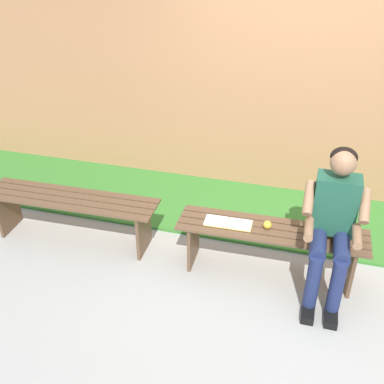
# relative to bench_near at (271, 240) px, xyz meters

# --- Properties ---
(ground_plane) EXTENTS (10.00, 7.00, 0.04)m
(ground_plane) POSITION_rel_bench_near_xyz_m (0.95, 1.00, -0.38)
(ground_plane) COLOR #9E9E99
(grass_strip) EXTENTS (9.00, 1.70, 0.03)m
(grass_strip) POSITION_rel_bench_near_xyz_m (0.95, -1.19, -0.34)
(grass_strip) COLOR #387A2D
(grass_strip) RESTS_ON ground
(brick_wall) EXTENTS (9.50, 0.24, 2.77)m
(brick_wall) POSITION_rel_bench_near_xyz_m (0.50, -1.60, 1.03)
(brick_wall) COLOR #B27A51
(brick_wall) RESTS_ON ground
(bench_near) EXTENTS (1.63, 0.42, 0.48)m
(bench_near) POSITION_rel_bench_near_xyz_m (0.00, 0.00, 0.00)
(bench_near) COLOR brown
(bench_near) RESTS_ON ground
(bench_far) EXTENTS (1.69, 0.42, 0.48)m
(bench_far) POSITION_rel_bench_near_xyz_m (1.90, -0.00, 0.00)
(bench_far) COLOR brown
(bench_far) RESTS_ON ground
(person_seated) EXTENTS (0.50, 0.69, 1.28)m
(person_seated) POSITION_rel_bench_near_xyz_m (-0.47, 0.10, 0.35)
(person_seated) COLOR #1E513D
(person_seated) RESTS_ON ground
(apple) EXTENTS (0.07, 0.07, 0.07)m
(apple) POSITION_rel_bench_near_xyz_m (0.04, -0.00, 0.16)
(apple) COLOR gold
(apple) RESTS_ON bench_near
(book_open) EXTENTS (0.42, 0.17, 0.02)m
(book_open) POSITION_rel_bench_near_xyz_m (0.37, 0.03, 0.13)
(book_open) COLOR white
(book_open) RESTS_ON bench_near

